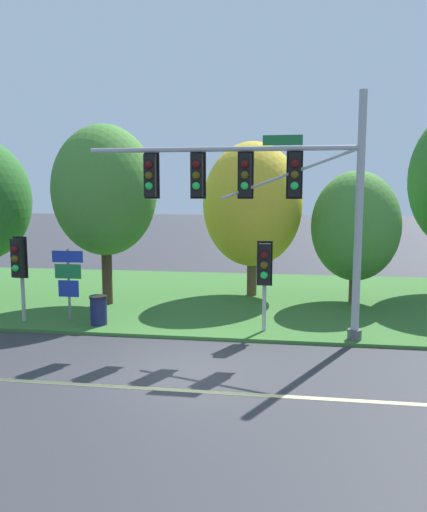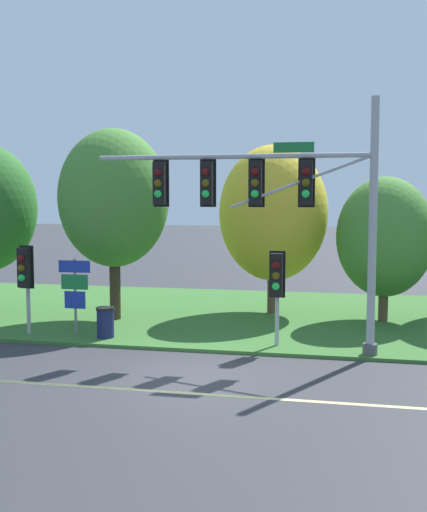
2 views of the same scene
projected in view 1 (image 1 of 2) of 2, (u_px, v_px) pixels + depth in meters
ground_plane at (186, 371)px, 12.06m from camera, size 160.00×160.00×0.00m
lane_stripe at (175, 390)px, 10.88m from camera, size 36.00×0.16×0.01m
grass_verge at (227, 297)px, 20.15m from camera, size 48.00×11.50×0.10m
traffic_signal_mast at (264, 189)px, 14.07m from camera, size 7.91×0.49×6.92m
pedestrian_signal_near_kerb at (19, 262)px, 15.85m from camera, size 0.46×0.55×2.78m
pedestrian_signal_further_along at (264, 269)px, 14.73m from camera, size 0.46×0.55×2.75m
route_sign_post at (68, 276)px, 16.07m from camera, size 1.04×0.08×2.37m
tree_behind_signpost at (105, 191)px, 18.26m from camera, size 3.82×3.82×6.62m
tree_mid_verge at (252, 205)px, 19.88m from camera, size 3.96×3.96×6.16m
tree_tall_centre at (355, 226)px, 18.68m from camera, size 3.29×3.29×4.97m
trash_bin at (99, 310)px, 15.81m from camera, size 0.56×0.56×0.93m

